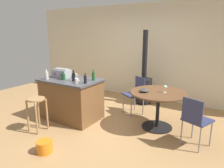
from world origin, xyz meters
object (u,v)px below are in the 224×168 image
object	(u,v)px
bottle_0	(85,79)
folding_chair_near	(136,92)
bottle_1	(74,77)
cup_1	(75,75)
bottle_3	(93,76)
cup_0	(77,81)
wooden_stool	(37,107)
wine_glass	(165,87)
plastic_bucket	(45,147)
dining_table	(158,100)
wood_stove	(144,86)
folding_chair_far	(195,118)
kitchen_island	(72,99)
serving_bowl	(144,90)
bottle_4	(63,77)
toolbox	(62,73)
bottle_2	(47,75)

from	to	relation	value
bottle_0	folding_chair_near	bearing A→B (deg)	63.03
bottle_1	cup_1	bearing A→B (deg)	125.53
bottle_3	cup_0	world-z (taller)	bottle_3
wooden_stool	wine_glass	world-z (taller)	wine_glass
bottle_0	plastic_bucket	distance (m)	1.46
dining_table	bottle_3	world-z (taller)	bottle_3
wood_stove	dining_table	bearing A→B (deg)	-56.04
folding_chair_far	bottle_3	size ratio (longest dim) A/B	3.67
kitchen_island	bottle_0	distance (m)	0.76
wood_stove	cup_1	xyz separation A→B (m)	(-1.00, -1.59, 0.46)
dining_table	serving_bowl	size ratio (longest dim) A/B	6.17
kitchen_island	serving_bowl	size ratio (longest dim) A/B	7.16
bottle_0	cup_0	bearing A→B (deg)	-155.22
bottle_0	bottle_4	xyz separation A→B (m)	(-0.60, 0.01, -0.01)
bottle_4	cup_1	distance (m)	0.32
folding_chair_near	wine_glass	bearing A→B (deg)	-28.36
toolbox	cup_0	xyz separation A→B (m)	(0.66, -0.25, -0.05)
kitchen_island	folding_chair_far	world-z (taller)	kitchen_island
bottle_3	cup_0	bearing A→B (deg)	-108.60
toolbox	serving_bowl	size ratio (longest dim) A/B	2.16
bottle_3	serving_bowl	size ratio (longest dim) A/B	1.32
dining_table	bottle_0	xyz separation A→B (m)	(-1.30, -0.67, 0.40)
wood_stove	wine_glass	world-z (taller)	wood_stove
wooden_stool	cup_1	size ratio (longest dim) A/B	5.62
folding_chair_near	bottle_2	xyz separation A→B (m)	(-1.53, -1.30, 0.47)
bottle_0	serving_bowl	bearing A→B (deg)	25.77
plastic_bucket	wine_glass	bearing A→B (deg)	53.91
wooden_stool	cup_0	bearing A→B (deg)	50.39
kitchen_island	plastic_bucket	world-z (taller)	kitchen_island
folding_chair_near	toolbox	bearing A→B (deg)	-145.26
dining_table	cup_1	world-z (taller)	cup_1
bottle_4	plastic_bucket	world-z (taller)	bottle_4
cup_0	folding_chair_near	bearing A→B (deg)	58.69
bottle_3	folding_chair_far	bearing A→B (deg)	-0.70
kitchen_island	folding_chair_far	xyz separation A→B (m)	(2.59, 0.15, 0.06)
kitchen_island	cup_1	size ratio (longest dim) A/B	10.86
dining_table	bottle_4	distance (m)	2.05
toolbox	wine_glass	distance (m)	2.29
folding_chair_far	wine_glass	xyz separation A→B (m)	(-0.66, 0.41, 0.35)
wooden_stool	toolbox	size ratio (longest dim) A/B	1.72
toolbox	plastic_bucket	xyz separation A→B (m)	(0.87, -1.33, -0.90)
kitchen_island	cup_0	bearing A→B (deg)	-30.13
bottle_1	cup_0	bearing A→B (deg)	-31.00
bottle_0	wine_glass	xyz separation A→B (m)	(1.41, 0.70, -0.12)
bottle_4	cup_1	bearing A→B (deg)	78.28
wine_glass	serving_bowl	xyz separation A→B (m)	(-0.36, -0.19, -0.07)
kitchen_island	plastic_bucket	bearing A→B (deg)	-66.04
bottle_1	cup_1	xyz separation A→B (m)	(-0.21, 0.29, -0.04)
kitchen_island	dining_table	distance (m)	1.90
plastic_bucket	cup_0	bearing A→B (deg)	101.12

